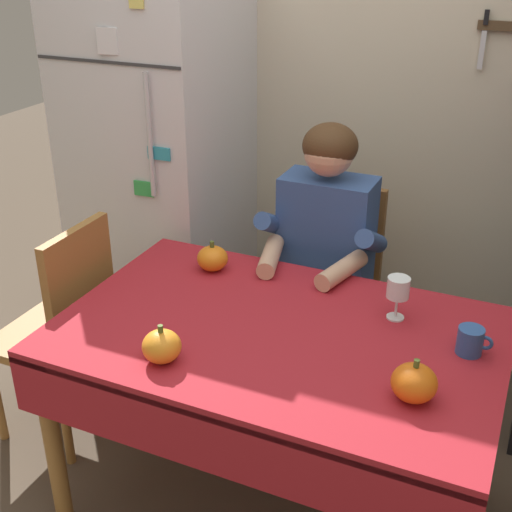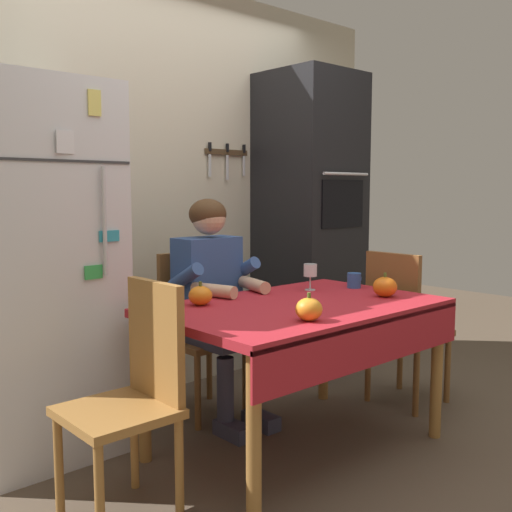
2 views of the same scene
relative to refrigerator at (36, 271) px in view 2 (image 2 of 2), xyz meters
The scene contains 14 objects.
ground_plane 1.62m from the refrigerator, 45.30° to the right, with size 10.00×10.00×0.00m, color brown.
back_wall_assembly 1.15m from the refrigerator, 21.31° to the left, with size 3.70×0.13×2.60m.
refrigerator is the anchor object (origin of this frame).
wall_oven 2.01m from the refrigerator, ahead, with size 0.60×0.64×2.10m.
dining_table 1.32m from the refrigerator, 42.91° to the right, with size 1.40×0.90×0.74m.
chair_behind_person 0.97m from the refrigerator, ahead, with size 0.40×0.40×0.93m.
seated_person 0.95m from the refrigerator, 17.44° to the right, with size 0.47×0.55×1.25m.
chair_left_side 0.92m from the refrigerator, 86.62° to the right, with size 0.40×0.40×0.93m.
chair_right_side 2.07m from the refrigerator, 24.72° to the right, with size 0.40×0.40×0.93m.
coffee_mug 1.70m from the refrigerator, 26.20° to the right, with size 0.11×0.08×0.09m.
wine_glass 1.43m from the refrigerator, 26.72° to the right, with size 0.07×0.07×0.15m.
pumpkin_large 1.36m from the refrigerator, 58.72° to the right, with size 0.12×0.12×0.12m.
pumpkin_medium 0.82m from the refrigerator, 45.42° to the right, with size 0.12×0.12×0.12m.
pumpkin_small 1.76m from the refrigerator, 36.20° to the right, with size 0.13×0.13×0.13m.
Camera 2 is at (-2.07, -1.88, 1.29)m, focal length 41.58 mm.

